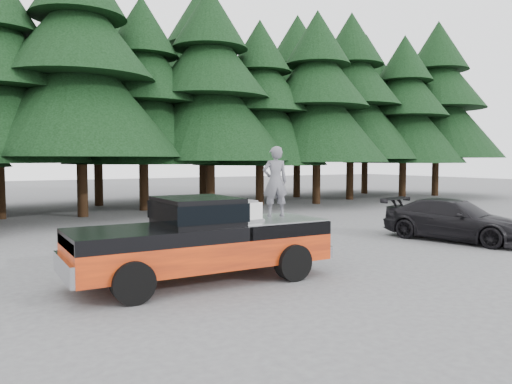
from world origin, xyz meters
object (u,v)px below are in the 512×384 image
man_on_bed (275,181)px  parked_car (455,220)px  air_compressor (245,212)px  pickup_truck (201,252)px

man_on_bed → parked_car: 7.81m
air_compressor → man_on_bed: bearing=13.0°
air_compressor → parked_car: bearing=-4.9°
air_compressor → man_on_bed: 1.45m
pickup_truck → air_compressor: air_compressor is taller
man_on_bed → parked_car: (7.63, 0.60, -1.51)m
pickup_truck → parked_car: 9.85m
pickup_truck → man_on_bed: man_on_bed is taller
air_compressor → man_on_bed: man_on_bed is taller
pickup_truck → air_compressor: size_ratio=9.74×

